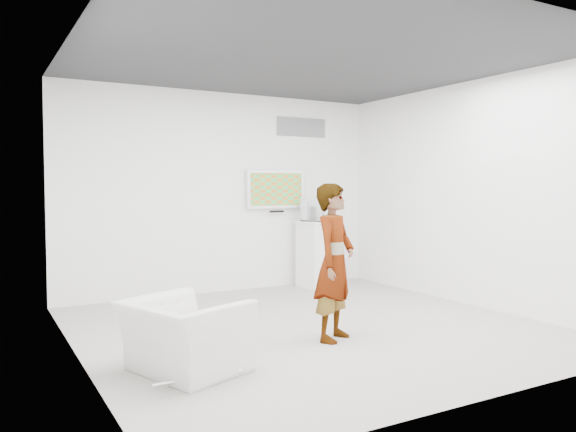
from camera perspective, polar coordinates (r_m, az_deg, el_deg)
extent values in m
cube|color=#B4AEA5|center=(6.50, 2.36, -11.14)|extent=(5.00, 5.00, 0.01)
cube|color=#2B2B2D|center=(6.45, 2.42, 15.56)|extent=(5.00, 5.00, 0.01)
cube|color=white|center=(8.53, -6.50, 2.37)|extent=(5.00, 0.01, 3.00)
cube|color=white|center=(4.38, 19.89, 1.63)|extent=(5.00, 0.01, 3.00)
cube|color=white|center=(5.42, -20.72, 1.84)|extent=(0.01, 5.00, 3.00)
cube|color=white|center=(7.91, 18.00, 2.19)|extent=(0.01, 5.00, 3.00)
cube|color=silver|center=(8.85, -1.29, 2.73)|extent=(1.00, 0.08, 0.60)
cube|color=slate|center=(9.18, 1.38, 9.00)|extent=(0.90, 0.02, 0.30)
imported|color=white|center=(5.84, 4.75, -4.68)|extent=(0.71, 0.65, 1.62)
imported|color=white|center=(4.99, -10.48, -11.91)|extent=(1.12, 1.19, 0.62)
cube|color=white|center=(8.94, 2.85, -3.86)|extent=(0.59, 0.59, 1.05)
cylinder|color=white|center=(9.16, 2.04, -6.19)|extent=(0.18, 0.18, 0.26)
cube|color=white|center=(8.89, 2.86, 0.67)|extent=(0.51, 0.51, 0.37)
cube|color=white|center=(8.89, 2.86, 0.22)|extent=(0.08, 0.17, 0.23)
cube|color=white|center=(6.08, 4.36, 1.77)|extent=(0.09, 0.13, 0.03)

